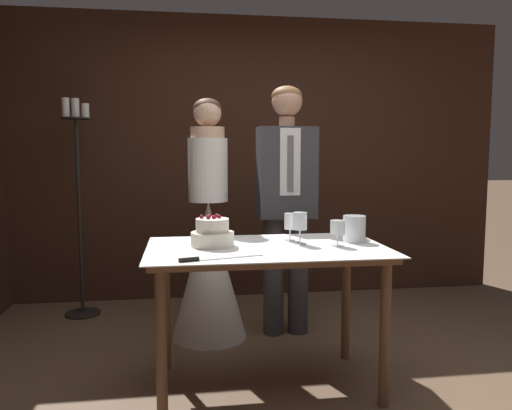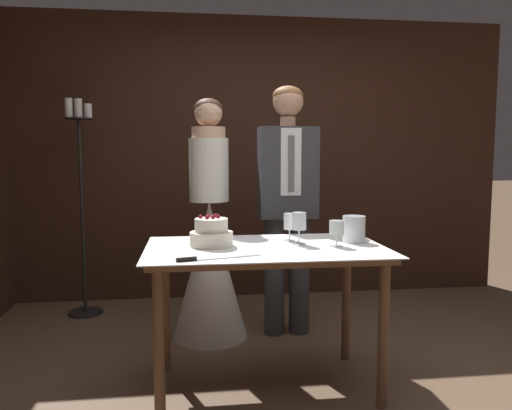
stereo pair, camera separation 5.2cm
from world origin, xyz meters
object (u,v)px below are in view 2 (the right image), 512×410
at_px(wine_glass_middle, 337,228).
at_px(groom, 287,195).
at_px(tiered_cake, 211,234).
at_px(cake_knife, 203,259).
at_px(cake_table, 265,264).
at_px(candle_stand, 82,204).
at_px(hurricane_candle, 354,230).
at_px(bride, 210,252).
at_px(wine_glass_near, 299,222).
at_px(wine_glass_far, 290,223).

bearing_deg(wine_glass_middle, groom, 97.45).
height_order(tiered_cake, cake_knife, tiered_cake).
height_order(cake_table, candle_stand, candle_stand).
relative_size(tiered_cake, cake_knife, 0.57).
height_order(cake_knife, hurricane_candle, hurricane_candle).
bearing_deg(tiered_cake, groom, 52.85).
bearing_deg(cake_knife, wine_glass_middle, 4.95).
relative_size(cake_table, bride, 0.77).
bearing_deg(hurricane_candle, candle_stand, 142.63).
bearing_deg(tiered_cake, cake_knife, -98.64).
height_order(cake_table, tiered_cake, tiered_cake).
distance_m(hurricane_candle, candle_stand, 2.32).
distance_m(wine_glass_middle, groom, 0.88).
height_order(wine_glass_near, bride, bride).
bearing_deg(hurricane_candle, tiered_cake, -178.84).
bearing_deg(cake_knife, candle_stand, 103.11).
xyz_separation_m(bride, candle_stand, (-1.02, 0.65, 0.29)).
bearing_deg(wine_glass_far, cake_table, -134.96).
bearing_deg(wine_glass_near, wine_glass_middle, -22.49).
distance_m(cake_table, wine_glass_near, 0.31).
relative_size(cake_table, wine_glass_near, 7.19).
bearing_deg(wine_glass_far, wine_glass_near, -77.06).
xyz_separation_m(bride, groom, (0.57, -0.00, 0.40)).
relative_size(cake_table, tiered_cake, 5.48).
relative_size(wine_glass_near, wine_glass_middle, 1.27).
relative_size(wine_glass_middle, bride, 0.08).
bearing_deg(bride, cake_table, -71.09).
xyz_separation_m(wine_glass_middle, bride, (-0.68, 0.87, -0.29)).
xyz_separation_m(wine_glass_far, groom, (0.11, 0.66, 0.11)).
bearing_deg(groom, tiered_cake, -127.15).
bearing_deg(cake_table, tiered_cake, 168.99).
bearing_deg(hurricane_candle, wine_glass_near, -174.18).
distance_m(cake_knife, groom, 1.32).
relative_size(hurricane_candle, bride, 0.09).
xyz_separation_m(cake_table, wine_glass_far, (0.17, 0.17, 0.21)).
distance_m(wine_glass_near, groom, 0.80).
xyz_separation_m(wine_glass_middle, wine_glass_far, (-0.23, 0.21, 0.00)).
relative_size(wine_glass_middle, candle_stand, 0.08).
relative_size(cake_knife, wine_glass_near, 2.31).
relative_size(wine_glass_near, hurricane_candle, 1.19).
height_order(wine_glass_far, candle_stand, candle_stand).
relative_size(bride, candle_stand, 0.97).
distance_m(tiered_cake, wine_glass_far, 0.48).
xyz_separation_m(wine_glass_near, candle_stand, (-1.50, 1.44, -0.02)).
bearing_deg(wine_glass_near, cake_knife, -147.66).
bearing_deg(bride, cake_knife, -93.60).
bearing_deg(wine_glass_far, candle_stand, 138.38).
distance_m(cake_knife, candle_stand, 2.03).
distance_m(cake_table, tiered_cake, 0.35).
height_order(wine_glass_middle, groom, groom).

